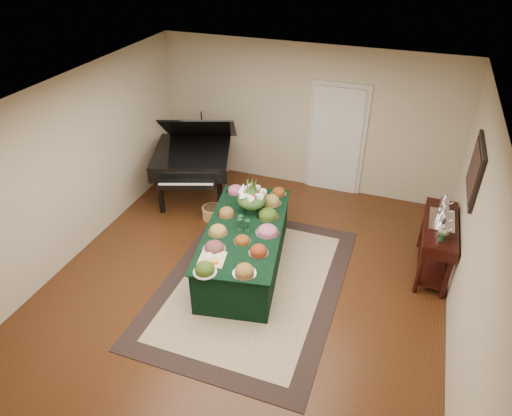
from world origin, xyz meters
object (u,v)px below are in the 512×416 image
(floral_centerpiece, at_px, (252,196))
(buffet_table, at_px, (245,247))
(mahogany_sideboard, at_px, (439,234))
(grand_piano, at_px, (193,157))

(floral_centerpiece, bearing_deg, buffet_table, -83.21)
(floral_centerpiece, relative_size, mahogany_sideboard, 0.34)
(buffet_table, distance_m, floral_centerpiece, 0.77)
(grand_piano, relative_size, mahogany_sideboard, 1.46)
(mahogany_sideboard, bearing_deg, grand_piano, 170.09)
(buffet_table, relative_size, grand_piano, 1.27)
(buffet_table, xyz_separation_m, mahogany_sideboard, (2.65, 0.85, 0.31))
(buffet_table, xyz_separation_m, grand_piano, (-1.61, 1.59, 0.46))
(mahogany_sideboard, bearing_deg, floral_centerpiece, -171.48)
(buffet_table, bearing_deg, floral_centerpiece, 96.79)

